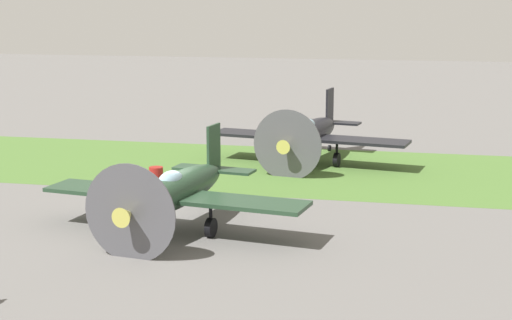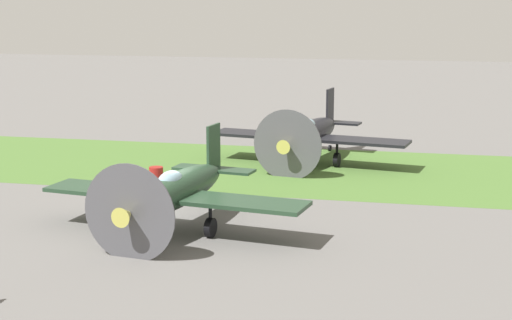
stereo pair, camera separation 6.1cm
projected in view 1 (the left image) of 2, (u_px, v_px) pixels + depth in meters
ground_plane at (160, 222)px, 29.08m from camera, size 160.00×160.00×0.00m
grass_verge at (228, 166)px, 38.67m from camera, size 120.00×11.00×0.01m
airplane_lead at (177, 191)px, 27.77m from camera, size 9.63×7.66×3.41m
airplane_wingman at (310, 134)px, 39.15m from camera, size 9.86×7.85×3.49m
fuel_drum at (156, 177)px, 34.26m from camera, size 0.60×0.60×0.90m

